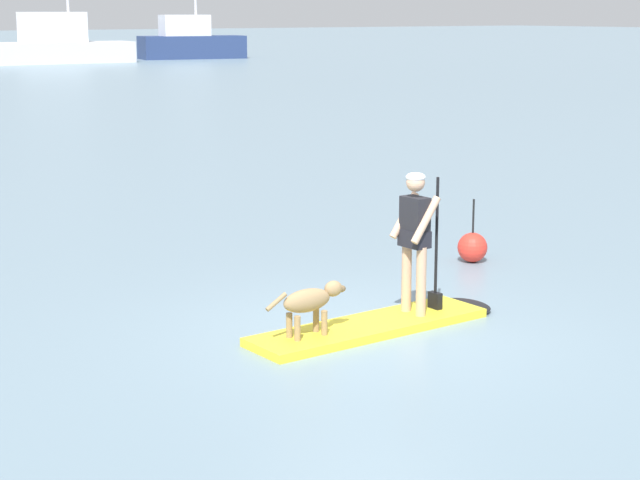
# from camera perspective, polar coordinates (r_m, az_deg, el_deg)

# --- Properties ---
(ground_plane) EXTENTS (400.00, 400.00, 0.00)m
(ground_plane) POSITION_cam_1_polar(r_m,az_deg,el_deg) (12.44, 2.61, -4.85)
(ground_plane) COLOR slate
(paddleboard) EXTENTS (3.33, 0.89, 0.10)m
(paddleboard) POSITION_cam_1_polar(r_m,az_deg,el_deg) (12.56, 3.42, -4.45)
(paddleboard) COLOR yellow
(paddleboard) RESTS_ON ground_plane
(person_paddler) EXTENTS (0.61, 0.48, 1.69)m
(person_paddler) POSITION_cam_1_polar(r_m,az_deg,el_deg) (12.61, 5.10, 0.40)
(person_paddler) COLOR tan
(person_paddler) RESTS_ON paddleboard
(dog) EXTENTS (1.07, 0.24, 0.58)m
(dog) POSITION_cam_1_polar(r_m,az_deg,el_deg) (11.82, -0.51, -3.28)
(dog) COLOR #997A51
(dog) RESTS_ON paddleboard
(moored_boat_far_port) EXTENTS (9.92, 3.47, 9.84)m
(moored_boat_far_port) POSITION_cam_1_polar(r_m,az_deg,el_deg) (79.39, -13.64, 10.08)
(moored_boat_far_port) COLOR silver
(moored_boat_far_port) RESTS_ON ground_plane
(moored_boat_far_starboard) EXTENTS (8.50, 4.44, 10.46)m
(moored_boat_far_starboard) POSITION_cam_1_polar(r_m,az_deg,el_deg) (85.64, -6.90, 10.42)
(moored_boat_far_starboard) COLOR navy
(moored_boat_far_starboard) RESTS_ON ground_plane
(marker_buoy) EXTENTS (0.44, 0.44, 0.94)m
(marker_buoy) POSITION_cam_1_polar(r_m,az_deg,el_deg) (15.91, 8.10, -0.38)
(marker_buoy) COLOR red
(marker_buoy) RESTS_ON ground_plane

